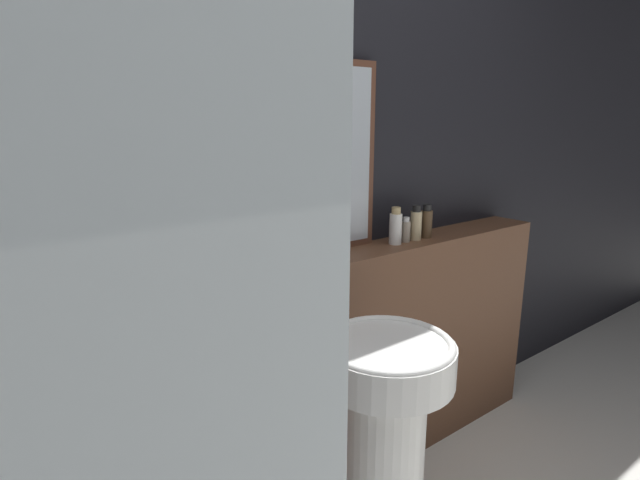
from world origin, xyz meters
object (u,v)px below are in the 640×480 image
Objects in this scene: pedestal_sink at (384,441)px; lotion_bottle at (416,224)px; shampoo_bottle at (396,227)px; mirror at (295,161)px; body_wash_bottle at (427,222)px; towel_stack at (165,277)px; conditioner_bottle at (406,230)px.

lotion_bottle reaches higher than pedestal_sink.
shampoo_bottle is at bearing 43.00° from pedestal_sink.
mirror is at bearing 171.76° from lotion_bottle.
shampoo_bottle reaches higher than body_wash_bottle.
towel_stack is at bearing -171.19° from mirror.
towel_stack is (-0.50, 0.43, 0.52)m from pedestal_sink.
pedestal_sink is 4.49× the size of towel_stack.
mirror is 0.69m from body_wash_bottle.
pedestal_sink is 0.95m from body_wash_bottle.
towel_stack is 1.31× the size of body_wash_bottle.
towel_stack is 1.80× the size of conditioner_bottle.
lotion_bottle is at bearing 0.00° from shampoo_bottle.
mirror is at bearing 170.78° from conditioner_bottle.
lotion_bottle is (0.12, 0.00, -0.00)m from shampoo_bottle.
pedestal_sink is at bearing -137.00° from shampoo_bottle.
towel_stack is at bearing 139.01° from pedestal_sink.
shampoo_bottle is at bearing -10.49° from mirror.
towel_stack is 1.15m from body_wash_bottle.
conditioner_bottle is (0.06, 0.00, -0.02)m from shampoo_bottle.
towel_stack is 0.96m from shampoo_bottle.
pedestal_sink is 1.13× the size of mirror.
towel_stack is (-0.52, -0.08, -0.31)m from mirror.
conditioner_bottle is 0.71× the size of lotion_bottle.
conditioner_bottle is (1.02, 0.00, -0.00)m from towel_stack.
mirror is 0.53m from shampoo_bottle.
body_wash_bottle is at bearing 0.00° from shampoo_bottle.
towel_stack is at bearing 180.00° from shampoo_bottle.
towel_stack is 1.02m from conditioner_bottle.
conditioner_bottle is 0.13m from body_wash_bottle.
body_wash_bottle is at bearing 0.00° from lotion_bottle.
conditioner_bottle reaches higher than pedestal_sink.
conditioner_bottle is 0.73× the size of body_wash_bottle.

